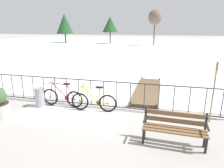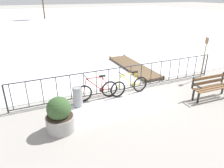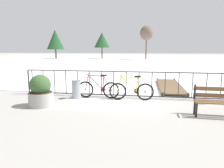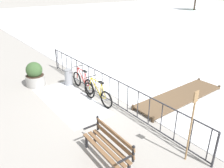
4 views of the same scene
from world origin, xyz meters
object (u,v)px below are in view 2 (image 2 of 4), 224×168
(bicycle_near_railing, at_px, (129,86))
(bicycle_second, at_px, (97,90))
(park_bench, at_px, (210,85))
(trash_bin, at_px, (78,97))
(oar_upright, at_px, (204,56))
(planter_with_shrub, at_px, (60,116))

(bicycle_near_railing, bearing_deg, bicycle_second, 174.11)
(park_bench, bearing_deg, trash_bin, 164.14)
(park_bench, xyz_separation_m, oar_upright, (1.19, 1.60, 0.63))
(planter_with_shrub, xyz_separation_m, oar_upright, (6.96, 1.41, 0.64))
(bicycle_second, distance_m, park_bench, 4.40)
(bicycle_near_railing, relative_size, planter_with_shrub, 1.57)
(bicycle_near_railing, xyz_separation_m, trash_bin, (-2.16, -0.11, 0.00))
(planter_with_shrub, xyz_separation_m, trash_bin, (0.86, 1.20, -0.12))
(bicycle_second, distance_m, planter_with_shrub, 2.23)
(park_bench, distance_m, planter_with_shrub, 5.78)
(bicycle_near_railing, bearing_deg, oar_upright, 1.38)
(trash_bin, height_order, oar_upright, oar_upright)
(bicycle_second, distance_m, trash_bin, 0.86)
(bicycle_second, distance_m, oar_upright, 5.33)
(bicycle_near_railing, xyz_separation_m, park_bench, (2.75, -1.50, 0.14))
(planter_with_shrub, relative_size, oar_upright, 0.55)
(oar_upright, bearing_deg, bicycle_second, 179.53)
(bicycle_near_railing, distance_m, bicycle_second, 1.34)
(bicycle_second, bearing_deg, planter_with_shrub, -139.32)
(oar_upright, bearing_deg, planter_with_shrub, -168.57)
(planter_with_shrub, relative_size, trash_bin, 1.49)
(bicycle_second, bearing_deg, oar_upright, -0.47)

